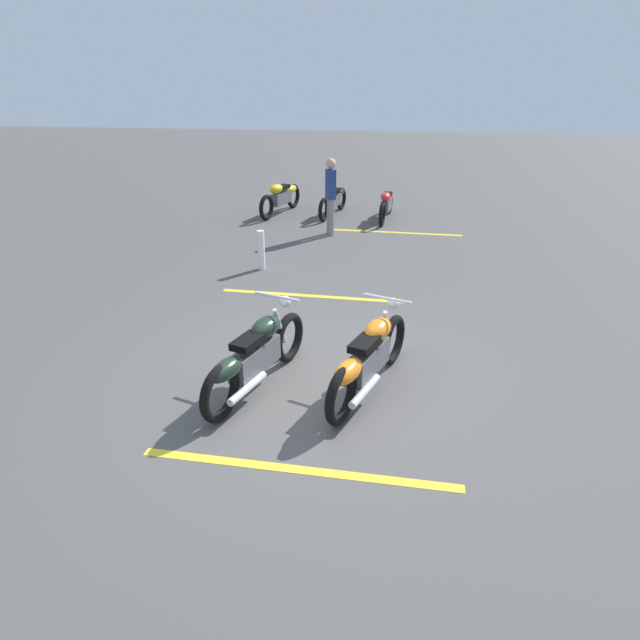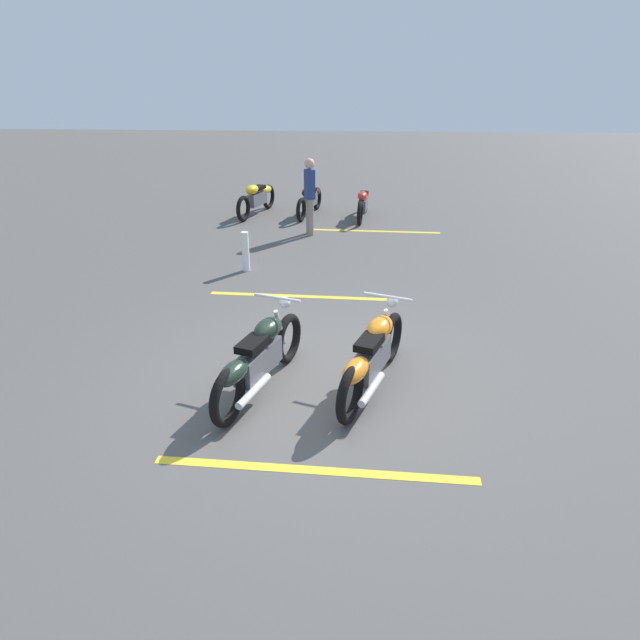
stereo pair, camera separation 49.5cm
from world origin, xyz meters
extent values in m
plane|color=#514F4C|center=(0.00, 0.00, 0.00)|extent=(60.00, 60.00, 0.00)
torus|color=black|center=(0.63, -0.94, 0.34)|extent=(0.67, 0.33, 0.67)
torus|color=black|center=(-0.84, -0.40, 0.34)|extent=(0.67, 0.33, 0.67)
cube|color=#59595E|center=(-0.15, -0.66, 0.42)|extent=(0.86, 0.50, 0.32)
ellipsoid|color=orange|center=(0.10, -0.75, 0.72)|extent=(0.58, 0.44, 0.24)
ellipsoid|color=orange|center=(-0.69, -0.46, 0.56)|extent=(0.61, 0.42, 0.22)
cube|color=black|center=(-0.27, -0.61, 0.70)|extent=(0.50, 0.38, 0.09)
cylinder|color=silver|center=(0.41, -0.86, 0.60)|extent=(0.27, 0.15, 0.56)
cylinder|color=silver|center=(0.37, -0.84, 1.02)|extent=(0.25, 0.59, 0.04)
sphere|color=silver|center=(0.55, -0.91, 0.88)|extent=(0.15, 0.15, 0.15)
cylinder|color=silver|center=(-0.58, -0.65, 0.26)|extent=(0.69, 0.33, 0.09)
torus|color=black|center=(0.52, 0.43, 0.34)|extent=(0.67, 0.32, 0.67)
torus|color=black|center=(-0.96, 0.92, 0.34)|extent=(0.67, 0.32, 0.67)
cube|color=#59595E|center=(-0.27, 0.69, 0.42)|extent=(0.87, 0.48, 0.32)
ellipsoid|color=black|center=(-0.02, 0.60, 0.72)|extent=(0.58, 0.43, 0.24)
ellipsoid|color=black|center=(-0.81, 0.87, 0.56)|extent=(0.61, 0.41, 0.22)
cube|color=black|center=(-0.39, 0.73, 0.70)|extent=(0.49, 0.37, 0.09)
cylinder|color=silver|center=(0.30, 0.50, 0.60)|extent=(0.27, 0.14, 0.56)
cylinder|color=silver|center=(0.25, 0.51, 1.02)|extent=(0.23, 0.60, 0.04)
sphere|color=silver|center=(0.44, 0.45, 0.88)|extent=(0.15, 0.15, 0.15)
cylinder|color=silver|center=(-0.70, 0.68, 0.26)|extent=(0.69, 0.31, 0.09)
torus|color=black|center=(7.68, -0.56, 0.29)|extent=(0.59, 0.16, 0.59)
torus|color=black|center=(9.04, -0.71, 0.29)|extent=(0.59, 0.16, 0.59)
cube|color=#59595E|center=(8.40, -0.64, 0.37)|extent=(0.75, 0.27, 0.28)
ellipsoid|color=red|center=(8.17, -0.61, 0.63)|extent=(0.48, 0.30, 0.21)
ellipsoid|color=red|center=(8.90, -0.69, 0.49)|extent=(0.51, 0.26, 0.19)
cube|color=black|center=(8.52, -0.65, 0.61)|extent=(0.41, 0.25, 0.08)
torus|color=black|center=(7.95, 0.93, 0.30)|extent=(0.61, 0.23, 0.60)
torus|color=black|center=(9.32, 0.61, 0.30)|extent=(0.61, 0.23, 0.60)
cube|color=#59595E|center=(8.68, 0.76, 0.38)|extent=(0.78, 0.36, 0.29)
ellipsoid|color=black|center=(8.44, 0.81, 0.65)|extent=(0.51, 0.35, 0.22)
ellipsoid|color=black|center=(9.18, 0.65, 0.50)|extent=(0.54, 0.32, 0.20)
cube|color=black|center=(8.79, 0.73, 0.63)|extent=(0.43, 0.30, 0.08)
torus|color=black|center=(7.88, 2.39, 0.33)|extent=(0.66, 0.29, 0.65)
torus|color=black|center=(9.35, 1.96, 0.33)|extent=(0.66, 0.29, 0.65)
cube|color=#59595E|center=(8.66, 2.16, 0.41)|extent=(0.85, 0.44, 0.31)
ellipsoid|color=yellow|center=(8.41, 2.23, 0.70)|extent=(0.56, 0.41, 0.23)
ellipsoid|color=yellow|center=(9.20, 2.00, 0.55)|extent=(0.59, 0.38, 0.21)
cube|color=black|center=(8.78, 2.12, 0.68)|extent=(0.48, 0.35, 0.09)
cylinder|color=gray|center=(6.70, 0.58, 0.42)|extent=(0.12, 0.12, 0.84)
cylinder|color=gray|center=(6.85, 0.65, 0.42)|extent=(0.12, 0.12, 0.84)
cube|color=navy|center=(6.78, 0.62, 1.17)|extent=(0.30, 0.27, 0.66)
sphere|color=tan|center=(6.78, 0.62, 1.62)|extent=(0.23, 0.23, 0.23)
cylinder|color=white|center=(4.13, 1.64, 0.38)|extent=(0.14, 0.14, 0.76)
cube|color=yellow|center=(-1.71, -0.07, 0.00)|extent=(0.26, 3.20, 0.01)
cube|color=yellow|center=(2.85, 0.45, 0.00)|extent=(0.26, 3.20, 0.01)
cube|color=yellow|center=(7.14, -0.86, 0.00)|extent=(0.26, 3.20, 0.01)
camera|label=1|loc=(-6.08, -0.88, 3.61)|focal=31.72mm
camera|label=2|loc=(-6.13, -0.39, 3.61)|focal=31.72mm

